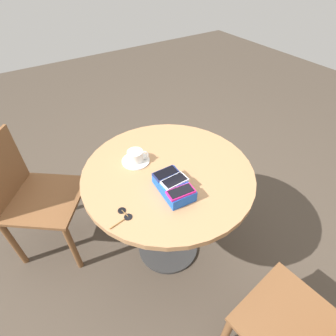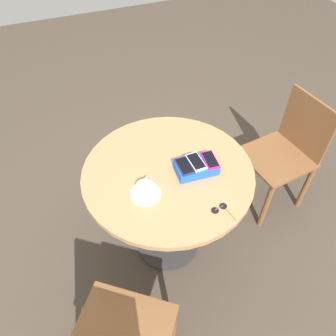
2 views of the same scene
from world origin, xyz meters
name	(u,v)px [view 2 (image 2 of 2)]	position (x,y,z in m)	size (l,w,h in m)	color
ground_plane	(168,243)	(0.00, 0.00, 0.00)	(8.00, 8.00, 0.00)	#42382D
round_table	(168,187)	(0.00, 0.00, 0.59)	(0.89, 0.89, 0.72)	#2D2D2D
phone_box	(196,167)	(-0.13, 0.06, 0.75)	(0.22, 0.14, 0.06)	blue
phone_magenta	(210,160)	(-0.20, 0.07, 0.78)	(0.07, 0.13, 0.01)	#D11975
phone_white	(196,162)	(-0.13, 0.05, 0.78)	(0.07, 0.12, 0.01)	silver
phone_navy	(185,166)	(-0.07, 0.06, 0.78)	(0.07, 0.12, 0.01)	navy
saucer	(146,194)	(0.16, 0.10, 0.72)	(0.15, 0.15, 0.01)	silver
coffee_cup	(145,189)	(0.16, 0.10, 0.76)	(0.08, 0.11, 0.06)	silver
sunglasses	(221,209)	(-0.13, 0.32, 0.72)	(0.08, 0.11, 0.01)	black
chair_far_side	(284,153)	(-0.87, -0.10, 0.43)	(0.44, 0.44, 0.82)	brown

